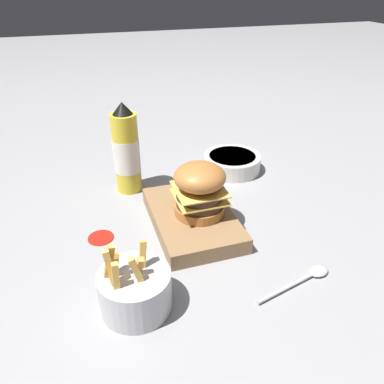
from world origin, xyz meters
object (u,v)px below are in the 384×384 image
ketchup_bottle (126,152)px  side_bowl (232,162)px  spoon (308,276)px  burger (200,189)px  fries_basket (135,290)px  serving_board (192,218)px

ketchup_bottle → side_bowl: 0.30m
ketchup_bottle → spoon: ketchup_bottle is taller
burger → fries_basket: (-0.19, 0.18, -0.06)m
ketchup_bottle → fries_basket: 0.40m
ketchup_bottle → side_bowl: bearing=-86.6°
burger → side_bowl: bearing=-37.4°
serving_board → ketchup_bottle: 0.24m
serving_board → fries_basket: fries_basket is taller
side_bowl → serving_board: bearing=139.3°
serving_board → side_bowl: (0.22, -0.19, 0.01)m
fries_basket → side_bowl: bearing=-40.2°
ketchup_bottle → spoon: bearing=-149.1°
fries_basket → spoon: bearing=-95.8°
side_bowl → spoon: 0.45m
serving_board → burger: (-0.01, -0.02, 0.08)m
serving_board → burger: 0.08m
serving_board → side_bowl: bearing=-40.7°
ketchup_bottle → serving_board: bearing=-152.6°
side_bowl → spoon: size_ratio=0.95×
burger → fries_basket: size_ratio=0.84×
ketchup_bottle → side_bowl: size_ratio=1.45×
burger → spoon: 0.27m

